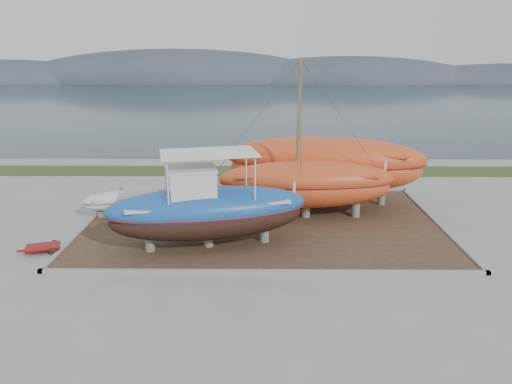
# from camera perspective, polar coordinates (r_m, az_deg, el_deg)

# --- Properties ---
(ground) EXTENTS (140.00, 140.00, 0.00)m
(ground) POSITION_cam_1_polar(r_m,az_deg,el_deg) (22.48, 0.81, -7.01)
(ground) COLOR gray
(ground) RESTS_ON ground
(dirt_patch) EXTENTS (18.00, 12.00, 0.06)m
(dirt_patch) POSITION_cam_1_polar(r_m,az_deg,el_deg) (26.20, 0.77, -3.53)
(dirt_patch) COLOR #422D1E
(dirt_patch) RESTS_ON ground
(curb_frame) EXTENTS (18.60, 12.60, 0.15)m
(curb_frame) POSITION_cam_1_polar(r_m,az_deg,el_deg) (26.18, 0.77, -3.44)
(curb_frame) COLOR gray
(curb_frame) RESTS_ON ground
(grass_strip) EXTENTS (44.00, 3.00, 0.08)m
(grass_strip) POSITION_cam_1_polar(r_m,az_deg,el_deg) (37.23, 0.70, 2.41)
(grass_strip) COLOR #284219
(grass_strip) RESTS_ON ground
(sea) EXTENTS (260.00, 100.00, 0.04)m
(sea) POSITION_cam_1_polar(r_m,az_deg,el_deg) (91.12, 0.61, 10.47)
(sea) COLOR #1C3139
(sea) RESTS_ON ground
(mountain_ridge) EXTENTS (200.00, 36.00, 20.00)m
(mountain_ridge) POSITION_cam_1_polar(r_m,az_deg,el_deg) (145.96, 0.58, 12.55)
(mountain_ridge) COLOR #333D49
(mountain_ridge) RESTS_ON ground
(blue_caique) EXTENTS (9.56, 4.84, 4.40)m
(blue_caique) POSITION_cam_1_polar(r_m,az_deg,el_deg) (22.50, -5.57, -0.94)
(blue_caique) COLOR #1A53A6
(blue_caique) RESTS_ON dirt_patch
(white_dinghy) EXTENTS (4.55, 3.23, 1.28)m
(white_dinghy) POSITION_cam_1_polar(r_m,az_deg,el_deg) (28.27, -14.91, -1.18)
(white_dinghy) COLOR silver
(white_dinghy) RESTS_ON dirt_patch
(orange_sailboat) EXTENTS (9.46, 3.09, 8.28)m
(orange_sailboat) POSITION_cam_1_polar(r_m,az_deg,el_deg) (26.10, 5.95, 5.79)
(orange_sailboat) COLOR #C4461E
(orange_sailboat) RESTS_ON dirt_patch
(orange_bare_hull) EXTENTS (11.94, 5.05, 3.79)m
(orange_bare_hull) POSITION_cam_1_polar(r_m,az_deg,el_deg) (29.38, 7.83, 2.40)
(orange_bare_hull) COLOR #C4461E
(orange_bare_hull) RESTS_ON dirt_patch
(red_trailer) EXTENTS (2.39, 1.72, 0.31)m
(red_trailer) POSITION_cam_1_polar(r_m,az_deg,el_deg) (24.51, -23.14, -5.99)
(red_trailer) COLOR maroon
(red_trailer) RESTS_ON ground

